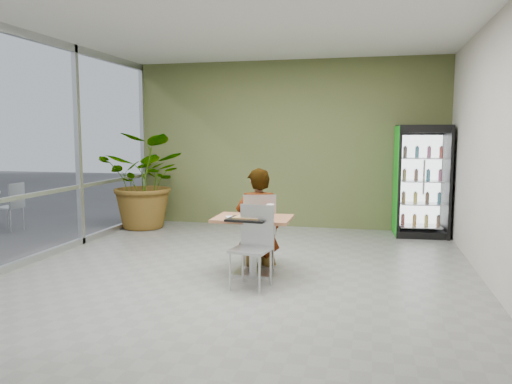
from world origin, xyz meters
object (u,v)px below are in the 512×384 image
soda_cup (270,211)px  potted_plant (147,181)px  chair_near (254,239)px  seated_woman (258,228)px  chair_far (259,224)px  beverage_fridge (421,181)px  dining_table (253,234)px  cafeteria_tray (248,219)px

soda_cup → potted_plant: size_ratio=0.10×
chair_near → seated_woman: bearing=108.8°
seated_woman → chair_near: bearing=84.3°
chair_far → chair_near: chair_far is taller
beverage_fridge → potted_plant: bearing=-179.7°
chair_far → soda_cup: bearing=102.4°
chair_near → seated_woman: size_ratio=0.58×
chair_far → potted_plant: size_ratio=0.55×
dining_table → chair_near: (0.12, -0.45, 0.03)m
seated_woman → soda_cup: 0.67m
chair_far → beverage_fridge: beverage_fridge is taller
soda_cup → potted_plant: (-2.96, 2.72, 0.07)m
dining_table → potted_plant: 3.85m
dining_table → chair_far: 0.44m
potted_plant → chair_near: bearing=-47.7°
chair_near → seated_woman: 0.95m
soda_cup → cafeteria_tray: 0.34m
chair_far → cafeteria_tray: size_ratio=2.06×
chair_near → cafeteria_tray: (-0.12, 0.18, 0.20)m
dining_table → beverage_fridge: (2.31, 3.09, 0.44)m
soda_cup → chair_far: bearing=118.2°
chair_near → cafeteria_tray: 0.30m
chair_far → cafeteria_tray: bearing=75.5°
cafeteria_tray → beverage_fridge: 4.08m
beverage_fridge → potted_plant: beverage_fridge is taller
chair_near → seated_woman: seated_woman is taller
dining_table → beverage_fridge: beverage_fridge is taller
seated_woman → cafeteria_tray: size_ratio=3.40×
dining_table → chair_near: bearing=-75.1°
cafeteria_tray → beverage_fridge: bearing=55.4°
chair_near → seated_woman: (-0.17, 0.94, -0.04)m
soda_cup → potted_plant: bearing=137.5°
soda_cup → cafeteria_tray: soda_cup is taller
chair_far → chair_near: bearing=83.0°
seated_woman → beverage_fridge: bearing=-148.1°
chair_near → beverage_fridge: (2.19, 3.54, 0.42)m
dining_table → beverage_fridge: size_ratio=0.50×
dining_table → chair_far: size_ratio=0.98×
chair_far → cafeteria_tray: chair_far is taller
potted_plant → chair_far: bearing=-39.6°
seated_woman → beverage_fridge: (2.36, 2.60, 0.46)m
seated_woman → soda_cup: bearing=102.5°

